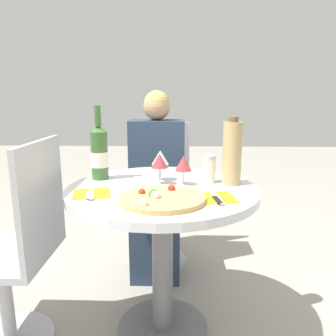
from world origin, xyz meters
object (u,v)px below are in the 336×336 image
chair_empty_side (17,252)px  seated_diner (157,193)px  pizza_large (162,198)px  tall_carafe (232,153)px  dining_table (162,222)px  chair_behind_diner (158,195)px  wine_bottle (99,153)px

chair_empty_side → seated_diner: bearing=-38.6°
pizza_large → tall_carafe: size_ratio=1.09×
dining_table → tall_carafe: tall_carafe is taller
chair_empty_side → tall_carafe: (0.96, 0.16, 0.42)m
chair_behind_diner → pizza_large: size_ratio=2.81×
dining_table → wine_bottle: wine_bottle is taller
pizza_large → wine_bottle: size_ratio=0.95×
seated_diner → tall_carafe: 0.77m
seated_diner → chair_empty_side: bearing=51.4°
chair_behind_diner → chair_empty_side: same height
dining_table → chair_empty_side: (-0.64, -0.10, -0.11)m
chair_behind_diner → pizza_large: chair_behind_diner is taller
chair_empty_side → tall_carafe: bearing=-80.5°
chair_empty_side → pizza_large: bearing=-98.7°
chair_behind_diner → chair_empty_side: 1.05m
pizza_large → wine_bottle: (-0.32, 0.34, 0.12)m
chair_behind_diner → chair_empty_side: size_ratio=1.00×
pizza_large → wine_bottle: bearing=133.3°
dining_table → tall_carafe: bearing=11.2°
chair_empty_side → pizza_large: size_ratio=2.81×
tall_carafe → wine_bottle: bearing=172.9°
seated_diner → chair_empty_side: size_ratio=1.23×
pizza_large → dining_table: bearing=92.0°
seated_diner → chair_behind_diner: bearing=-90.0°
chair_empty_side → tall_carafe: tall_carafe is taller
dining_table → chair_behind_diner: bearing=94.9°
chair_empty_side → tall_carafe: 1.06m
pizza_large → tall_carafe: 0.43m
chair_behind_diner → dining_table: bearing=94.9°
seated_diner → pizza_large: bearing=95.1°
chair_empty_side → wine_bottle: wine_bottle is taller
wine_bottle → chair_behind_diner: bearing=68.9°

